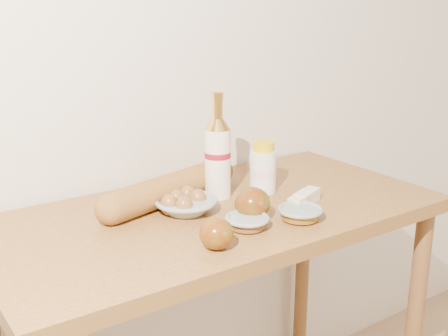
{
  "coord_description": "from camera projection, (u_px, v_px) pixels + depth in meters",
  "views": [
    {
      "loc": [
        -0.77,
        0.03,
        1.43
      ],
      "look_at": [
        0.0,
        1.15,
        1.02
      ],
      "focal_mm": 45.0,
      "sensor_mm": 36.0,
      "label": 1
    }
  ],
  "objects": [
    {
      "name": "sugar_bowl",
      "position": [
        247.0,
        222.0,
        1.35
      ],
      "size": [
        0.14,
        0.14,
        0.03
      ],
      "rotation": [
        0.0,
        0.0,
        0.43
      ],
      "color": "#95A29D",
      "rests_on": "table"
    },
    {
      "name": "table",
      "position": [
        218.0,
        251.0,
        1.52
      ],
      "size": [
        1.2,
        0.6,
        0.9
      ],
      "color": "#A36F34",
      "rests_on": "ground"
    },
    {
      "name": "cream_bottle",
      "position": [
        263.0,
        169.0,
        1.59
      ],
      "size": [
        0.09,
        0.09,
        0.15
      ],
      "rotation": [
        0.0,
        0.0,
        0.18
      ],
      "color": "white",
      "rests_on": "table"
    },
    {
      "name": "syrup_bowl",
      "position": [
        300.0,
        213.0,
        1.4
      ],
      "size": [
        0.13,
        0.13,
        0.03
      ],
      "rotation": [
        0.0,
        0.0,
        -0.17
      ],
      "color": "gray",
      "rests_on": "table"
    },
    {
      "name": "apple_redgreen_right",
      "position": [
        252.0,
        203.0,
        1.4
      ],
      "size": [
        0.1,
        0.1,
        0.08
      ],
      "rotation": [
        0.0,
        0.0,
        0.14
      ],
      "color": "maroon",
      "rests_on": "table"
    },
    {
      "name": "back_wall",
      "position": [
        154.0,
        46.0,
        1.63
      ],
      "size": [
        3.5,
        0.02,
        2.6
      ],
      "primitive_type": "cube",
      "color": "silver",
      "rests_on": "ground"
    },
    {
      "name": "bourbon_bottle",
      "position": [
        218.0,
        155.0,
        1.54
      ],
      "size": [
        0.08,
        0.08,
        0.29
      ],
      "rotation": [
        0.0,
        0.0,
        -0.19
      ],
      "color": "white",
      "rests_on": "table"
    },
    {
      "name": "apple_redgreen_front",
      "position": [
        216.0,
        234.0,
        1.23
      ],
      "size": [
        0.08,
        0.08,
        0.07
      ],
      "rotation": [
        0.0,
        0.0,
        -0.1
      ],
      "color": "maroon",
      "rests_on": "table"
    },
    {
      "name": "baguette",
      "position": [
        171.0,
        188.0,
        1.51
      ],
      "size": [
        0.49,
        0.2,
        0.08
      ],
      "rotation": [
        0.0,
        0.0,
        0.26
      ],
      "color": "#A87133",
      "rests_on": "table"
    },
    {
      "name": "butter_stick",
      "position": [
        304.0,
        199.0,
        1.5
      ],
      "size": [
        0.13,
        0.08,
        0.04
      ],
      "rotation": [
        0.0,
        0.0,
        0.39
      ],
      "color": "beige",
      "rests_on": "table"
    },
    {
      "name": "egg_bowl",
      "position": [
        185.0,
        204.0,
        1.45
      ],
      "size": [
        0.22,
        0.22,
        0.06
      ],
      "rotation": [
        0.0,
        0.0,
        0.41
      ],
      "color": "#909D99",
      "rests_on": "table"
    }
  ]
}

